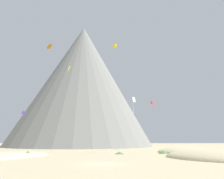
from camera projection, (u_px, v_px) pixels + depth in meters
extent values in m
plane|color=#CCBA8E|center=(102.00, 164.00, 28.53)|extent=(400.00, 400.00, 0.00)
ellipsoid|color=beige|center=(185.00, 153.00, 54.45)|extent=(16.80, 18.54, 2.86)
ellipsoid|color=beige|center=(214.00, 159.00, 36.52)|extent=(20.18, 22.55, 3.15)
cone|color=#568442|center=(119.00, 153.00, 48.78)|extent=(2.99, 2.99, 0.53)
cone|color=#568442|center=(163.00, 152.00, 50.17)|extent=(2.60, 2.60, 0.71)
cone|color=#668C4C|center=(28.00, 154.00, 41.22)|extent=(3.12, 3.12, 1.07)
cone|color=gray|center=(82.00, 83.00, 116.34)|extent=(81.62, 81.62, 65.76)
cone|color=gray|center=(97.00, 104.00, 114.70)|extent=(45.91, 45.91, 43.53)
cone|color=yellow|center=(115.00, 46.00, 73.88)|extent=(1.59, 0.43, 1.60)
cone|color=#8CD133|center=(69.00, 68.00, 82.63)|extent=(1.12, 2.43, 2.31)
cube|color=#E5668C|center=(153.00, 104.00, 76.77)|extent=(1.45, 1.39, 0.77)
cube|color=#E5668C|center=(152.00, 102.00, 76.91)|extent=(1.45, 1.39, 0.77)
cylinder|color=pink|center=(154.00, 109.00, 76.35)|extent=(0.34, 0.22, 3.16)
cone|color=orange|center=(50.00, 47.00, 70.22)|extent=(2.28, 1.72, 2.09)
cylinder|color=pink|center=(50.00, 53.00, 69.69)|extent=(0.29, 0.34, 2.49)
cube|color=#5138B2|center=(23.00, 113.00, 71.37)|extent=(0.73, 0.86, 1.29)
cube|color=white|center=(134.00, 100.00, 57.45)|extent=(1.06, 0.70, 1.52)
cylinder|color=white|center=(133.00, 108.00, 56.96)|extent=(0.14, 0.10, 2.93)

